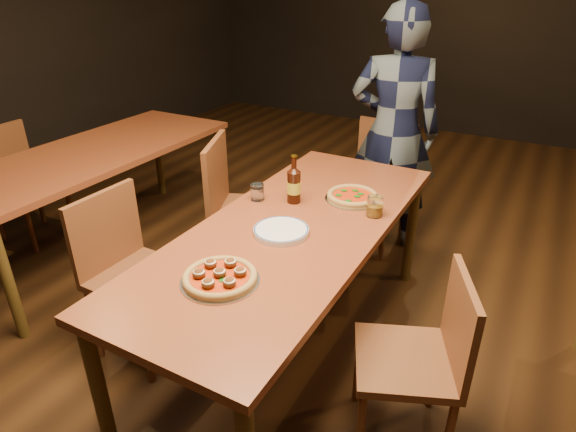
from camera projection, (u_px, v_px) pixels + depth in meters
The scene contains 15 objects.
ground at pixel (292, 347), 2.61m from camera, with size 9.00×9.00×0.00m, color black.
table_main at pixel (293, 238), 2.30m from camera, with size 0.80×2.00×0.75m.
table_left at pixel (94, 160), 3.27m from camera, with size 0.80×2.00×0.75m.
chair_main_nw at pixel (140, 276), 2.41m from camera, with size 0.42×0.42×0.91m, color brown, non-canonical shape.
chair_main_sw at pixel (252, 211), 2.99m from camera, with size 0.46×0.46×0.98m, color brown, non-canonical shape.
chair_main_e at pixel (405, 359), 1.93m from camera, with size 0.40×0.40×0.85m, color brown, non-canonical shape.
chair_end at pixel (372, 185), 3.43m from camera, with size 0.43×0.43×0.93m, color brown, non-canonical shape.
chair_nbr_left at pixel (27, 183), 3.52m from camera, with size 0.41×0.41×0.88m, color brown, non-canonical shape.
pizza_meatball at pixel (220, 277), 1.84m from camera, with size 0.31×0.31×0.06m.
pizza_margherita at pixel (352, 196), 2.52m from camera, with size 0.29×0.29×0.04m.
plate_stack at pixel (281, 231), 2.19m from camera, with size 0.25×0.25×0.02m, color white.
beer_bottle at pixel (294, 186), 2.46m from camera, with size 0.07×0.07×0.25m.
water_glass at pixel (257, 192), 2.51m from camera, with size 0.07×0.07×0.09m, color white.
amber_glass at pixel (375, 206), 2.34m from camera, with size 0.08×0.08×0.10m, color #A36712.
diner at pixel (394, 132), 3.30m from camera, with size 0.61×0.40×1.69m, color black.
Camera 1 is at (0.95, -1.77, 1.81)m, focal length 30.00 mm.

